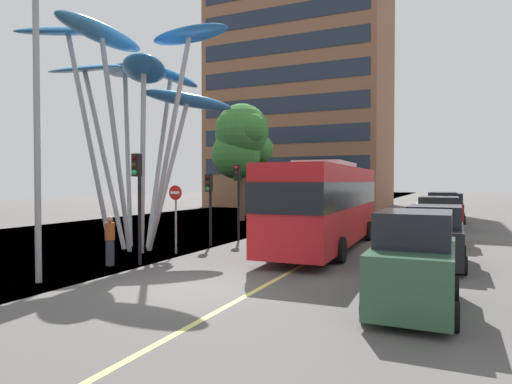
{
  "coord_description": "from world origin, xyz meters",
  "views": [
    {
      "loc": [
        6.64,
        -10.52,
        2.94
      ],
      "look_at": [
        -1.27,
        7.09,
        2.5
      ],
      "focal_mm": 31.29,
      "sensor_mm": 36.0,
      "label": 1
    }
  ],
  "objects_px": {
    "car_parked_far": "(439,222)",
    "pedestrian": "(110,241)",
    "leaf_sculpture": "(135,78)",
    "traffic_light_kerb_far": "(209,194)",
    "red_bus": "(326,201)",
    "street_lamp": "(43,93)",
    "traffic_light_island_mid": "(238,186)",
    "car_far_side": "(450,209)",
    "car_side_street": "(443,212)",
    "no_entry_sign": "(176,208)",
    "car_parked_near": "(414,264)",
    "car_parked_mid": "(434,237)",
    "traffic_light_kerb_near": "(138,185)"
  },
  "relations": [
    {
      "from": "traffic_light_island_mid",
      "to": "car_far_side",
      "type": "bearing_deg",
      "value": 57.97
    },
    {
      "from": "red_bus",
      "to": "street_lamp",
      "type": "relative_size",
      "value": 1.31
    },
    {
      "from": "traffic_light_kerb_far",
      "to": "car_side_street",
      "type": "distance_m",
      "value": 15.38
    },
    {
      "from": "traffic_light_kerb_far",
      "to": "car_parked_near",
      "type": "xyz_separation_m",
      "value": [
        9.44,
        -6.93,
        -1.33
      ]
    },
    {
      "from": "traffic_light_island_mid",
      "to": "car_parked_mid",
      "type": "bearing_deg",
      "value": -19.03
    },
    {
      "from": "red_bus",
      "to": "street_lamp",
      "type": "xyz_separation_m",
      "value": [
        -5.69,
        -9.78,
        3.43
      ]
    },
    {
      "from": "car_side_street",
      "to": "pedestrian",
      "type": "xyz_separation_m",
      "value": [
        -10.34,
        -17.55,
        -0.2
      ]
    },
    {
      "from": "traffic_light_island_mid",
      "to": "car_far_side",
      "type": "height_order",
      "value": "traffic_light_island_mid"
    },
    {
      "from": "no_entry_sign",
      "to": "car_far_side",
      "type": "bearing_deg",
      "value": 63.34
    },
    {
      "from": "car_parked_near",
      "to": "car_far_side",
      "type": "distance_m",
      "value": 24.57
    },
    {
      "from": "car_far_side",
      "to": "no_entry_sign",
      "type": "distance_m",
      "value": 22.49
    },
    {
      "from": "car_far_side",
      "to": "no_entry_sign",
      "type": "xyz_separation_m",
      "value": [
        -10.09,
        -20.08,
        0.86
      ]
    },
    {
      "from": "traffic_light_island_mid",
      "to": "car_parked_mid",
      "type": "height_order",
      "value": "traffic_light_island_mid"
    },
    {
      "from": "car_parked_far",
      "to": "car_side_street",
      "type": "xyz_separation_m",
      "value": [
        0.0,
        6.91,
        0.02
      ]
    },
    {
      "from": "car_parked_mid",
      "to": "no_entry_sign",
      "type": "height_order",
      "value": "no_entry_sign"
    },
    {
      "from": "traffic_light_kerb_far",
      "to": "pedestrian",
      "type": "relative_size",
      "value": 1.9
    },
    {
      "from": "street_lamp",
      "to": "pedestrian",
      "type": "xyz_separation_m",
      "value": [
        -0.2,
        2.89,
        -4.64
      ]
    },
    {
      "from": "red_bus",
      "to": "leaf_sculpture",
      "type": "xyz_separation_m",
      "value": [
        -7.34,
        -3.73,
        5.27
      ]
    },
    {
      "from": "car_far_side",
      "to": "pedestrian",
      "type": "height_order",
      "value": "car_far_side"
    },
    {
      "from": "car_parked_far",
      "to": "traffic_light_kerb_far",
      "type": "bearing_deg",
      "value": -152.18
    },
    {
      "from": "car_parked_near",
      "to": "pedestrian",
      "type": "height_order",
      "value": "car_parked_near"
    },
    {
      "from": "traffic_light_island_mid",
      "to": "street_lamp",
      "type": "height_order",
      "value": "street_lamp"
    },
    {
      "from": "red_bus",
      "to": "street_lamp",
      "type": "distance_m",
      "value": 11.82
    },
    {
      "from": "leaf_sculpture",
      "to": "street_lamp",
      "type": "height_order",
      "value": "leaf_sculpture"
    },
    {
      "from": "car_parked_far",
      "to": "pedestrian",
      "type": "bearing_deg",
      "value": -134.18
    },
    {
      "from": "traffic_light_kerb_near",
      "to": "car_side_street",
      "type": "distance_m",
      "value": 19.63
    },
    {
      "from": "pedestrian",
      "to": "no_entry_sign",
      "type": "bearing_deg",
      "value": 79.03
    },
    {
      "from": "red_bus",
      "to": "pedestrian",
      "type": "xyz_separation_m",
      "value": [
        -5.89,
        -6.89,
        -1.21
      ]
    },
    {
      "from": "car_parked_far",
      "to": "pedestrian",
      "type": "distance_m",
      "value": 14.84
    },
    {
      "from": "traffic_light_kerb_far",
      "to": "pedestrian",
      "type": "height_order",
      "value": "traffic_light_kerb_far"
    },
    {
      "from": "street_lamp",
      "to": "car_parked_far",
      "type": "bearing_deg",
      "value": 53.17
    },
    {
      "from": "traffic_light_kerb_near",
      "to": "no_entry_sign",
      "type": "relative_size",
      "value": 1.4
    },
    {
      "from": "car_parked_near",
      "to": "red_bus",
      "type": "bearing_deg",
      "value": 117.71
    },
    {
      "from": "traffic_light_island_mid",
      "to": "street_lamp",
      "type": "xyz_separation_m",
      "value": [
        -0.88,
        -10.76,
        2.76
      ]
    },
    {
      "from": "pedestrian",
      "to": "traffic_light_island_mid",
      "type": "bearing_deg",
      "value": 82.13
    },
    {
      "from": "pedestrian",
      "to": "no_entry_sign",
      "type": "relative_size",
      "value": 0.62
    },
    {
      "from": "car_side_street",
      "to": "car_far_side",
      "type": "distance_m",
      "value": 5.68
    },
    {
      "from": "car_parked_near",
      "to": "car_parked_mid",
      "type": "xyz_separation_m",
      "value": [
        0.19,
        5.99,
        -0.07
      ]
    },
    {
      "from": "leaf_sculpture",
      "to": "pedestrian",
      "type": "distance_m",
      "value": 7.35
    },
    {
      "from": "car_parked_mid",
      "to": "pedestrian",
      "type": "bearing_deg",
      "value": -155.9
    },
    {
      "from": "leaf_sculpture",
      "to": "pedestrian",
      "type": "xyz_separation_m",
      "value": [
        1.45,
        -3.16,
        -6.48
      ]
    },
    {
      "from": "traffic_light_kerb_near",
      "to": "street_lamp",
      "type": "relative_size",
      "value": 0.44
    },
    {
      "from": "traffic_light_kerb_near",
      "to": "traffic_light_kerb_far",
      "type": "distance_m",
      "value": 5.16
    },
    {
      "from": "car_parked_mid",
      "to": "no_entry_sign",
      "type": "bearing_deg",
      "value": -171.21
    },
    {
      "from": "pedestrian",
      "to": "no_entry_sign",
      "type": "xyz_separation_m",
      "value": [
        0.61,
        3.14,
        0.98
      ]
    },
    {
      "from": "car_parked_far",
      "to": "car_far_side",
      "type": "xyz_separation_m",
      "value": [
        0.35,
        12.58,
        -0.06
      ]
    },
    {
      "from": "car_parked_mid",
      "to": "car_far_side",
      "type": "xyz_separation_m",
      "value": [
        0.29,
        18.57,
        0.0
      ]
    },
    {
      "from": "car_side_street",
      "to": "no_entry_sign",
      "type": "distance_m",
      "value": 17.41
    },
    {
      "from": "no_entry_sign",
      "to": "traffic_light_island_mid",
      "type": "bearing_deg",
      "value": 84.22
    },
    {
      "from": "traffic_light_island_mid",
      "to": "car_parked_near",
      "type": "height_order",
      "value": "traffic_light_island_mid"
    }
  ]
}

